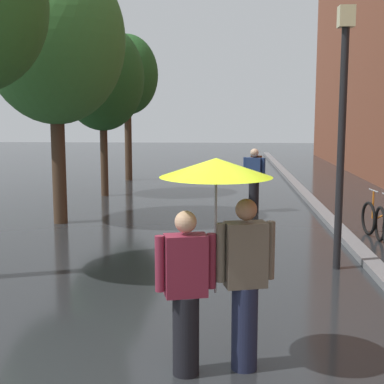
# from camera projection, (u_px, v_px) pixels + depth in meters

# --- Properties ---
(ground_plane) EXTENTS (80.00, 80.00, 0.00)m
(ground_plane) POSITION_uv_depth(u_px,v_px,m) (143.00, 383.00, 5.21)
(ground_plane) COLOR #26282B
(kerb_strip) EXTENTS (0.30, 36.00, 0.12)m
(kerb_strip) POSITION_uv_depth(u_px,v_px,m) (315.00, 204.00, 14.89)
(kerb_strip) COLOR slate
(kerb_strip) RESTS_ON ground
(street_tree_1) EXTENTS (3.12, 3.12, 5.99)m
(street_tree_1) POSITION_uv_depth(u_px,v_px,m) (54.00, 40.00, 12.08)
(street_tree_1) COLOR #473323
(street_tree_1) RESTS_ON ground
(street_tree_2) EXTENTS (2.48, 2.48, 5.09)m
(street_tree_2) POSITION_uv_depth(u_px,v_px,m) (102.00, 78.00, 16.23)
(street_tree_2) COLOR #473323
(street_tree_2) RESTS_ON ground
(street_tree_3) EXTENTS (2.25, 2.25, 5.31)m
(street_tree_3) POSITION_uv_depth(u_px,v_px,m) (127.00, 75.00, 19.98)
(street_tree_3) COLOR #473323
(street_tree_3) RESTS_ON ground
(couple_under_umbrella) EXTENTS (1.15, 1.08, 2.12)m
(couple_under_umbrella) POSITION_uv_depth(u_px,v_px,m) (216.00, 235.00, 5.26)
(couple_under_umbrella) COLOR black
(couple_under_umbrella) RESTS_ON ground
(street_lamp_post) EXTENTS (0.24, 0.24, 4.15)m
(street_lamp_post) POSITION_uv_depth(u_px,v_px,m) (342.00, 119.00, 8.65)
(street_lamp_post) COLOR black
(street_lamp_post) RESTS_ON ground
(pedestrian_walking_midground) EXTENTS (0.55, 0.43, 1.62)m
(pedestrian_walking_midground) POSITION_uv_depth(u_px,v_px,m) (254.00, 178.00, 13.97)
(pedestrian_walking_midground) COLOR black
(pedestrian_walking_midground) RESTS_ON ground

